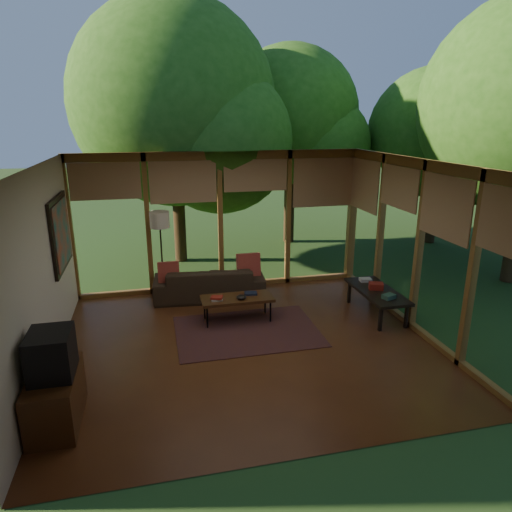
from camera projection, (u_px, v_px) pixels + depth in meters
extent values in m
plane|color=brown|center=(248.00, 344.00, 6.92)|extent=(5.50, 5.50, 0.00)
plane|color=white|center=(247.00, 164.00, 6.14)|extent=(5.50, 5.50, 0.00)
cube|color=beige|center=(41.00, 274.00, 5.94)|extent=(0.04, 5.00, 2.70)
cube|color=beige|center=(304.00, 338.00, 4.20)|extent=(5.50, 0.04, 2.70)
cube|color=olive|center=(220.00, 222.00, 8.86)|extent=(5.50, 0.12, 2.70)
cube|color=olive|center=(419.00, 247.00, 7.13)|extent=(0.12, 5.00, 2.70)
plane|color=#27481B|center=(421.00, 215.00, 16.11)|extent=(40.00, 40.00, 0.00)
cylinder|color=#382914|center=(176.00, 163.00, 10.38)|extent=(0.28, 0.28, 4.63)
sphere|color=#225413|center=(173.00, 103.00, 10.00)|extent=(4.49, 4.49, 4.49)
cylinder|color=#382914|center=(289.00, 162.00, 12.13)|extent=(0.28, 0.28, 4.31)
sphere|color=#225413|center=(290.00, 115.00, 11.78)|extent=(3.50, 3.50, 3.50)
cylinder|color=#382914|center=(429.00, 174.00, 12.03)|extent=(0.28, 0.28, 3.72)
sphere|color=#225413|center=(433.00, 134.00, 11.73)|extent=(3.34, 3.34, 3.34)
cube|color=maroon|center=(247.00, 331.00, 7.33)|extent=(2.26, 1.60, 0.01)
imported|color=#34261A|center=(209.00, 283.00, 8.63)|extent=(2.12, 0.98, 0.60)
cube|color=maroon|center=(169.00, 273.00, 8.34)|extent=(0.39, 0.21, 0.40)
cube|color=maroon|center=(249.00, 266.00, 8.66)|extent=(0.44, 0.24, 0.46)
cube|color=beige|center=(217.00, 299.00, 7.48)|extent=(0.19, 0.14, 0.03)
cube|color=maroon|center=(217.00, 298.00, 7.47)|extent=(0.22, 0.19, 0.03)
cube|color=black|center=(251.00, 293.00, 7.73)|extent=(0.23, 0.19, 0.03)
ellipsoid|color=black|center=(241.00, 297.00, 7.51)|extent=(0.16, 0.16, 0.07)
cube|color=#4A2914|center=(56.00, 398.00, 5.08)|extent=(0.50, 1.00, 0.60)
cube|color=black|center=(51.00, 354.00, 4.92)|extent=(0.45, 0.55, 0.50)
cube|color=#2F5342|center=(389.00, 297.00, 7.45)|extent=(0.23, 0.20, 0.07)
cube|color=maroon|center=(376.00, 286.00, 7.87)|extent=(0.29, 0.25, 0.11)
cube|color=beige|center=(365.00, 280.00, 8.25)|extent=(0.22, 0.18, 0.06)
cylinder|color=black|center=(164.00, 295.00, 8.80)|extent=(0.26, 0.26, 0.03)
cylinder|color=black|center=(162.00, 257.00, 8.57)|extent=(0.03, 0.03, 1.52)
cylinder|color=beige|center=(160.00, 220.00, 8.37)|extent=(0.36, 0.36, 0.30)
cube|color=#4A2914|center=(237.00, 299.00, 7.61)|extent=(1.20, 0.50, 0.05)
cylinder|color=black|center=(207.00, 318.00, 7.39)|extent=(0.03, 0.03, 0.38)
cylinder|color=black|center=(270.00, 312.00, 7.62)|extent=(0.03, 0.03, 0.38)
cylinder|color=black|center=(205.00, 309.00, 7.73)|extent=(0.03, 0.03, 0.38)
cylinder|color=black|center=(265.00, 303.00, 7.95)|extent=(0.03, 0.03, 0.38)
cube|color=black|center=(377.00, 291.00, 7.84)|extent=(0.60, 1.40, 0.05)
cube|color=black|center=(380.00, 319.00, 7.30)|extent=(0.05, 0.05, 0.40)
cube|color=black|center=(406.00, 317.00, 7.40)|extent=(0.05, 0.05, 0.40)
cube|color=black|center=(349.00, 292.00, 8.42)|extent=(0.05, 0.05, 0.40)
cube|color=black|center=(372.00, 290.00, 8.52)|extent=(0.05, 0.05, 0.40)
cube|color=black|center=(60.00, 233.00, 7.19)|extent=(0.05, 1.35, 1.15)
cube|color=#17636A|center=(62.00, 233.00, 7.19)|extent=(0.02, 1.20, 1.00)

